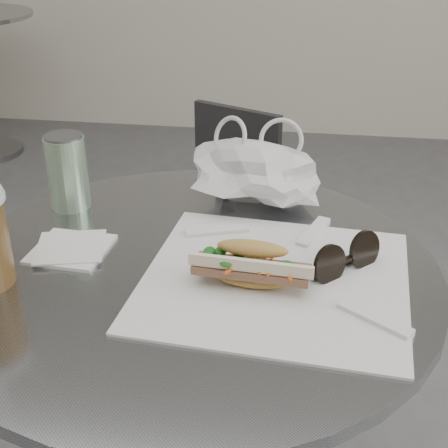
# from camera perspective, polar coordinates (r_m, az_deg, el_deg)

# --- Properties ---
(cafe_table) EXTENTS (0.76, 0.76, 0.74)m
(cafe_table) POSITION_cam_1_polar(r_m,az_deg,el_deg) (1.12, -2.70, -15.80)
(cafe_table) COLOR slate
(cafe_table) RESTS_ON ground
(chair_far) EXTENTS (0.39, 0.41, 0.70)m
(chair_far) POSITION_cam_1_polar(r_m,az_deg,el_deg) (1.89, -1.09, -1.66)
(chair_far) COLOR #2F2F32
(chair_far) RESTS_ON ground
(sandwich_paper) EXTENTS (0.41, 0.39, 0.00)m
(sandwich_paper) POSITION_cam_1_polar(r_m,az_deg,el_deg) (0.92, 4.69, -5.04)
(sandwich_paper) COLOR white
(sandwich_paper) RESTS_ON cafe_table
(banh_mi) EXTENTS (0.21, 0.10, 0.07)m
(banh_mi) POSITION_cam_1_polar(r_m,az_deg,el_deg) (0.89, 2.55, -3.78)
(banh_mi) COLOR tan
(banh_mi) RESTS_ON sandwich_paper
(sunglasses) EXTENTS (0.11, 0.11, 0.06)m
(sunglasses) POSITION_cam_1_polar(r_m,az_deg,el_deg) (0.94, 11.07, -3.18)
(sunglasses) COLOR black
(sunglasses) RESTS_ON cafe_table
(plastic_bag) EXTENTS (0.27, 0.24, 0.11)m
(plastic_bag) POSITION_cam_1_polar(r_m,az_deg,el_deg) (1.13, 2.72, 4.59)
(plastic_bag) COLOR silver
(plastic_bag) RESTS_ON cafe_table
(napkin_stack) EXTENTS (0.13, 0.13, 0.01)m
(napkin_stack) POSITION_cam_1_polar(r_m,az_deg,el_deg) (1.02, -13.84, -2.20)
(napkin_stack) COLOR white
(napkin_stack) RESTS_ON cafe_table
(drink_can) EXTENTS (0.07, 0.07, 0.14)m
(drink_can) POSITION_cam_1_polar(r_m,az_deg,el_deg) (1.14, -14.13, 4.66)
(drink_can) COLOR #58975B
(drink_can) RESTS_ON cafe_table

